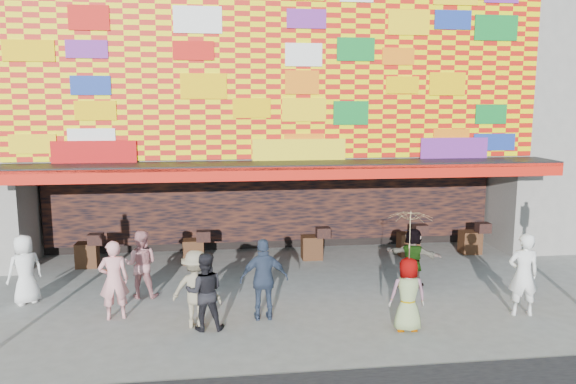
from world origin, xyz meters
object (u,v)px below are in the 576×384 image
object	(u,v)px
ped_e	(264,279)
ped_h	(523,274)
ped_a	(25,269)
ped_c	(205,292)
ped_g	(408,295)
ped_d	(196,289)
parasol	(410,231)
ped_b	(114,280)
ped_f	(413,257)
ped_i	(141,264)

from	to	relation	value
ped_e	ped_h	xyz separation A→B (m)	(5.67, -0.48, 0.03)
ped_h	ped_a	bearing A→B (deg)	-3.15
ped_a	ped_c	size ratio (longest dim) A/B	1.01
ped_c	ped_e	bearing A→B (deg)	-161.74
ped_c	ped_h	bearing A→B (deg)	-179.98
ped_a	ped_g	size ratio (longest dim) A/B	1.07
ped_d	ped_e	xyz separation A→B (m)	(1.44, 0.24, 0.07)
ped_h	parasol	bearing A→B (deg)	18.03
ped_d	ped_g	size ratio (longest dim) A/B	1.07
ped_d	ped_e	size ratio (longest dim) A/B	0.92
ped_b	ped_h	distance (m)	8.93
ped_f	ped_i	bearing A→B (deg)	32.90
ped_d	ped_f	xyz separation A→B (m)	(5.41, 2.02, -0.07)
ped_a	ped_c	bearing A→B (deg)	114.98
ped_d	ped_h	xyz separation A→B (m)	(7.11, -0.24, 0.10)
ped_f	ped_g	distance (m)	2.97
parasol	ped_f	bearing A→B (deg)	68.31
ped_b	ped_f	bearing A→B (deg)	179.46
ped_i	ped_b	bearing A→B (deg)	79.46
ped_e	ped_a	bearing A→B (deg)	-17.64
ped_a	ped_d	xyz separation A→B (m)	(3.99, -1.91, 0.00)
parasol	ped_e	bearing A→B (deg)	161.04
ped_g	parasol	world-z (taller)	parasol
ped_b	parasol	world-z (taller)	parasol
ped_b	ped_d	xyz separation A→B (m)	(1.77, -0.69, -0.05)
ped_b	ped_e	distance (m)	3.25
ped_c	ped_h	size ratio (longest dim) A/B	0.88
ped_e	ped_h	world-z (taller)	ped_h
ped_e	ped_f	distance (m)	4.35
ped_c	ped_f	bearing A→B (deg)	-156.71
ped_f	parasol	world-z (taller)	parasol
ped_i	ped_f	bearing A→B (deg)	-173.74
ped_g	ped_h	distance (m)	2.85
ped_g	ped_c	bearing A→B (deg)	-4.87
parasol	ped_g	bearing A→B (deg)	0.00
ped_d	ped_i	world-z (taller)	ped_d
ped_e	ped_h	bearing A→B (deg)	174.57
ped_f	ped_i	size ratio (longest dim) A/B	0.92
ped_g	parasol	bearing A→B (deg)	-0.00
ped_a	ped_h	bearing A→B (deg)	130.37
ped_i	parasol	world-z (taller)	parasol
ped_b	ped_a	bearing A→B (deg)	-39.95
ped_f	ped_h	size ratio (longest dim) A/B	0.81
ped_a	ped_e	xyz separation A→B (m)	(5.43, -1.67, 0.07)
ped_e	ped_f	bearing A→B (deg)	-156.46
ped_h	ped_i	world-z (taller)	ped_h
ped_c	ped_f	world-z (taller)	ped_c
ped_d	parasol	bearing A→B (deg)	-172.19
ped_c	ped_d	bearing A→B (deg)	-39.98
ped_f	ped_i	distance (m)	6.78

